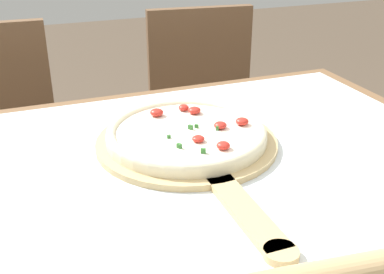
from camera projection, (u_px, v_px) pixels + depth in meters
The scene contains 5 objects.
dining_table at pixel (179, 229), 0.92m from camera, with size 1.22×0.87×0.77m.
towel_cloth at pixel (179, 172), 0.86m from camera, with size 1.14×0.79×0.00m.
pizza_peel at pixel (191, 147), 0.93m from camera, with size 0.36×0.57×0.01m.
pizza at pixel (187, 133), 0.95m from camera, with size 0.32×0.32×0.03m.
chair_right at pixel (206, 116), 1.75m from camera, with size 0.44×0.44×0.89m.
Camera 1 is at (-0.25, -0.71, 1.20)m, focal length 45.00 mm.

